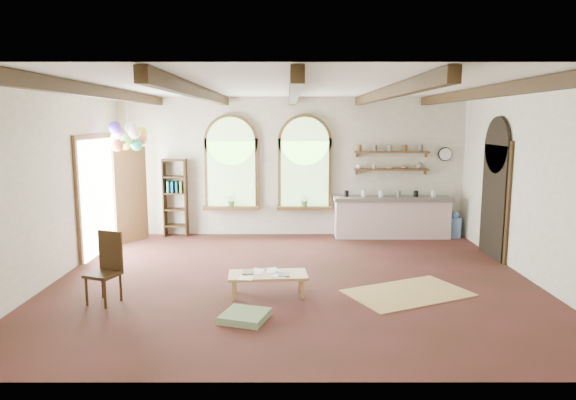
{
  "coord_description": "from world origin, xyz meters",
  "views": [
    {
      "loc": [
        -0.1,
        -8.42,
        2.65
      ],
      "look_at": [
        -0.09,
        0.6,
        1.27
      ],
      "focal_mm": 32.0,
      "sensor_mm": 36.0,
      "label": 1
    }
  ],
  "objects_px": {
    "coffee_table": "(268,276)",
    "side_chair": "(105,283)",
    "kitchen_counter": "(392,217)",
    "balloon_cluster": "(128,137)"
  },
  "relations": [
    {
      "from": "kitchen_counter",
      "to": "side_chair",
      "type": "relative_size",
      "value": 2.56
    },
    {
      "from": "kitchen_counter",
      "to": "side_chair",
      "type": "height_order",
      "value": "side_chair"
    },
    {
      "from": "coffee_table",
      "to": "balloon_cluster",
      "type": "relative_size",
      "value": 1.07
    },
    {
      "from": "coffee_table",
      "to": "side_chair",
      "type": "xyz_separation_m",
      "value": [
        -2.39,
        -0.32,
        0.0
      ]
    },
    {
      "from": "side_chair",
      "to": "balloon_cluster",
      "type": "bearing_deg",
      "value": 100.24
    },
    {
      "from": "coffee_table",
      "to": "balloon_cluster",
      "type": "bearing_deg",
      "value": 134.27
    },
    {
      "from": "kitchen_counter",
      "to": "balloon_cluster",
      "type": "relative_size",
      "value": 2.33
    },
    {
      "from": "coffee_table",
      "to": "side_chair",
      "type": "bearing_deg",
      "value": -172.28
    },
    {
      "from": "coffee_table",
      "to": "kitchen_counter",
      "type": "bearing_deg",
      "value": 56.16
    },
    {
      "from": "kitchen_counter",
      "to": "coffee_table",
      "type": "relative_size",
      "value": 2.17
    }
  ]
}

